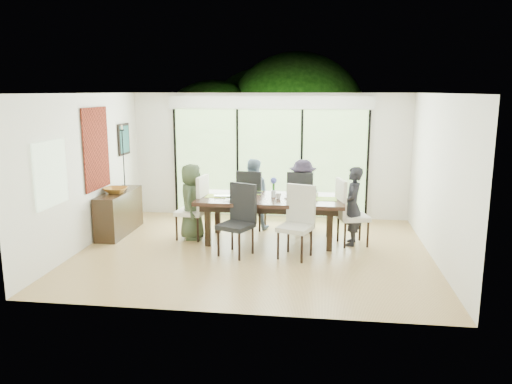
# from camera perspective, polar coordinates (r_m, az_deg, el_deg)

# --- Properties ---
(floor) EXTENTS (6.00, 5.00, 0.01)m
(floor) POSITION_cam_1_polar(r_m,az_deg,el_deg) (8.75, -0.22, -6.79)
(floor) COLOR olive
(floor) RESTS_ON ground
(ceiling) EXTENTS (6.00, 5.00, 0.01)m
(ceiling) POSITION_cam_1_polar(r_m,az_deg,el_deg) (8.31, -0.23, 11.25)
(ceiling) COLOR white
(ceiling) RESTS_ON wall_back
(wall_back) EXTENTS (6.00, 0.02, 2.70)m
(wall_back) POSITION_cam_1_polar(r_m,az_deg,el_deg) (10.89, 1.56, 4.16)
(wall_back) COLOR white
(wall_back) RESTS_ON floor
(wall_front) EXTENTS (6.00, 0.02, 2.70)m
(wall_front) POSITION_cam_1_polar(r_m,az_deg,el_deg) (5.99, -3.45, -1.93)
(wall_front) COLOR white
(wall_front) RESTS_ON floor
(wall_left) EXTENTS (0.02, 5.00, 2.70)m
(wall_left) POSITION_cam_1_polar(r_m,az_deg,el_deg) (9.31, -18.92, 2.29)
(wall_left) COLOR silver
(wall_left) RESTS_ON floor
(wall_right) EXTENTS (0.02, 5.00, 2.70)m
(wall_right) POSITION_cam_1_polar(r_m,az_deg,el_deg) (8.56, 20.18, 1.44)
(wall_right) COLOR silver
(wall_right) RESTS_ON floor
(glass_doors) EXTENTS (4.20, 0.02, 2.30)m
(glass_doors) POSITION_cam_1_polar(r_m,az_deg,el_deg) (10.87, 1.53, 3.35)
(glass_doors) COLOR #598C3F
(glass_doors) RESTS_ON wall_back
(blinds_header) EXTENTS (4.40, 0.06, 0.28)m
(blinds_header) POSITION_cam_1_polar(r_m,az_deg,el_deg) (10.75, 1.56, 10.21)
(blinds_header) COLOR white
(blinds_header) RESTS_ON wall_back
(mullion_a) EXTENTS (0.05, 0.04, 2.30)m
(mullion_a) POSITION_cam_1_polar(r_m,az_deg,el_deg) (11.27, -9.17, 3.49)
(mullion_a) COLOR black
(mullion_a) RESTS_ON wall_back
(mullion_b) EXTENTS (0.05, 0.04, 2.30)m
(mullion_b) POSITION_cam_1_polar(r_m,az_deg,el_deg) (10.95, -2.13, 3.41)
(mullion_b) COLOR black
(mullion_b) RESTS_ON wall_back
(mullion_c) EXTENTS (0.05, 0.04, 2.30)m
(mullion_c) POSITION_cam_1_polar(r_m,az_deg,el_deg) (10.81, 5.22, 3.26)
(mullion_c) COLOR black
(mullion_c) RESTS_ON wall_back
(mullion_d) EXTENTS (0.05, 0.04, 2.30)m
(mullion_d) POSITION_cam_1_polar(r_m,az_deg,el_deg) (10.85, 12.64, 3.05)
(mullion_d) COLOR black
(mullion_d) RESTS_ON wall_back
(side_window) EXTENTS (0.02, 0.90, 1.00)m
(side_window) POSITION_cam_1_polar(r_m,az_deg,el_deg) (8.23, -22.40, 1.96)
(side_window) COLOR #8CAD7F
(side_window) RESTS_ON wall_left
(deck) EXTENTS (6.00, 1.80, 0.10)m
(deck) POSITION_cam_1_polar(r_m,az_deg,el_deg) (12.01, 1.96, -1.94)
(deck) COLOR #503922
(deck) RESTS_ON ground
(rail_top) EXTENTS (6.00, 0.08, 0.06)m
(rail_top) POSITION_cam_1_polar(r_m,az_deg,el_deg) (12.67, 2.33, 1.53)
(rail_top) COLOR #533123
(rail_top) RESTS_ON deck
(foliage_left) EXTENTS (3.20, 3.20, 3.20)m
(foliage_left) POSITION_cam_1_polar(r_m,az_deg,el_deg) (13.81, -4.76, 6.05)
(foliage_left) COLOR #14380F
(foliage_left) RESTS_ON ground
(foliage_mid) EXTENTS (4.00, 4.00, 4.00)m
(foliage_mid) POSITION_cam_1_polar(r_m,az_deg,el_deg) (14.08, 4.61, 7.63)
(foliage_mid) COLOR #14380F
(foliage_mid) RESTS_ON ground
(foliage_right) EXTENTS (2.80, 2.80, 2.80)m
(foliage_right) POSITION_cam_1_polar(r_m,az_deg,el_deg) (13.36, 12.15, 4.88)
(foliage_right) COLOR #14380F
(foliage_right) RESTS_ON ground
(foliage_far) EXTENTS (3.60, 3.60, 3.60)m
(foliage_far) POSITION_cam_1_polar(r_m,az_deg,el_deg) (14.87, 0.86, 7.17)
(foliage_far) COLOR #14380F
(foliage_far) RESTS_ON ground
(table_top) EXTENTS (2.65, 1.21, 0.07)m
(table_top) POSITION_cam_1_polar(r_m,az_deg,el_deg) (9.11, 1.66, -0.84)
(table_top) COLOR black
(table_top) RESTS_ON floor
(table_apron) EXTENTS (2.43, 0.99, 0.11)m
(table_apron) POSITION_cam_1_polar(r_m,az_deg,el_deg) (9.13, 1.66, -1.45)
(table_apron) COLOR black
(table_apron) RESTS_ON floor
(table_leg_fl) EXTENTS (0.10, 0.10, 0.76)m
(table_leg_fl) POSITION_cam_1_polar(r_m,az_deg,el_deg) (8.97, -5.53, -3.81)
(table_leg_fl) COLOR black
(table_leg_fl) RESTS_ON floor
(table_leg_fr) EXTENTS (0.10, 0.10, 0.76)m
(table_leg_fr) POSITION_cam_1_polar(r_m,az_deg,el_deg) (8.75, 8.43, -4.27)
(table_leg_fr) COLOR black
(table_leg_fr) RESTS_ON floor
(table_leg_bl) EXTENTS (0.10, 0.10, 0.76)m
(table_leg_bl) POSITION_cam_1_polar(r_m,az_deg,el_deg) (9.78, -4.40, -2.50)
(table_leg_bl) COLOR black
(table_leg_bl) RESTS_ON floor
(table_leg_br) EXTENTS (0.10, 0.10, 0.76)m
(table_leg_br) POSITION_cam_1_polar(r_m,az_deg,el_deg) (9.58, 8.36, -2.89)
(table_leg_br) COLOR black
(table_leg_br) RESTS_ON floor
(chair_left_end) EXTENTS (0.56, 0.56, 1.21)m
(chair_left_end) POSITION_cam_1_polar(r_m,az_deg,el_deg) (9.42, -7.46, -1.70)
(chair_left_end) COLOR white
(chair_left_end) RESTS_ON floor
(chair_right_end) EXTENTS (0.62, 0.62, 1.21)m
(chair_right_end) POSITION_cam_1_polar(r_m,az_deg,el_deg) (9.13, 11.07, -2.24)
(chair_right_end) COLOR beige
(chair_right_end) RESTS_ON floor
(chair_far_left) EXTENTS (0.58, 0.58, 1.21)m
(chair_far_left) POSITION_cam_1_polar(r_m,az_deg,el_deg) (10.03, -0.40, -0.79)
(chair_far_left) COLOR black
(chair_far_left) RESTS_ON floor
(chair_far_right) EXTENTS (0.59, 0.59, 1.21)m
(chair_far_right) POSITION_cam_1_polar(r_m,az_deg,el_deg) (9.94, 5.31, -0.95)
(chair_far_right) COLOR black
(chair_far_right) RESTS_ON floor
(chair_near_left) EXTENTS (0.67, 0.67, 1.21)m
(chair_near_left) POSITION_cam_1_polar(r_m,az_deg,el_deg) (8.38, -2.36, -3.26)
(chair_near_left) COLOR black
(chair_near_left) RESTS_ON floor
(chair_near_right) EXTENTS (0.65, 0.65, 1.21)m
(chair_near_right) POSITION_cam_1_polar(r_m,az_deg,el_deg) (8.27, 4.49, -3.48)
(chair_near_right) COLOR beige
(chair_near_right) RESTS_ON floor
(person_left_end) EXTENTS (0.44, 0.68, 1.42)m
(person_left_end) POSITION_cam_1_polar(r_m,az_deg,el_deg) (9.39, -7.36, -1.08)
(person_left_end) COLOR #3B4A31
(person_left_end) RESTS_ON floor
(person_right_end) EXTENTS (0.48, 0.70, 1.42)m
(person_right_end) POSITION_cam_1_polar(r_m,az_deg,el_deg) (9.10, 10.97, -1.60)
(person_right_end) COLOR black
(person_right_end) RESTS_ON floor
(person_far_left) EXTENTS (0.68, 0.44, 1.42)m
(person_far_left) POSITION_cam_1_polar(r_m,az_deg,el_deg) (9.99, -0.42, -0.23)
(person_far_left) COLOR slate
(person_far_left) RESTS_ON floor
(person_far_right) EXTENTS (0.70, 0.48, 1.42)m
(person_far_right) POSITION_cam_1_polar(r_m,az_deg,el_deg) (9.90, 5.32, -0.38)
(person_far_right) COLOR black
(person_far_right) RESTS_ON floor
(placemat_left) EXTENTS (0.49, 0.35, 0.01)m
(placemat_left) POSITION_cam_1_polar(r_m,az_deg,el_deg) (9.25, -4.20, -0.46)
(placemat_left) COLOR #9FB741
(placemat_left) RESTS_ON table_top
(placemat_right) EXTENTS (0.49, 0.35, 0.01)m
(placemat_right) POSITION_cam_1_polar(r_m,az_deg,el_deg) (9.06, 7.65, -0.78)
(placemat_right) COLOR #88AF3E
(placemat_right) RESTS_ON table_top
(placemat_far_l) EXTENTS (0.49, 0.35, 0.01)m
(placemat_far_l) POSITION_cam_1_polar(r_m,az_deg,el_deg) (9.55, -0.78, -0.05)
(placemat_far_l) COLOR #90BF44
(placemat_far_l) RESTS_ON table_top
(placemat_far_r) EXTENTS (0.49, 0.35, 0.01)m
(placemat_far_r) POSITION_cam_1_polar(r_m,az_deg,el_deg) (9.46, 5.23, -0.20)
(placemat_far_r) COLOR #90BE44
(placemat_far_r) RESTS_ON table_top
(placemat_paper) EXTENTS (0.49, 0.35, 0.01)m
(placemat_paper) POSITION_cam_1_polar(r_m,az_deg,el_deg) (8.88, -2.06, -0.92)
(placemat_paper) COLOR white
(placemat_paper) RESTS_ON table_top
(tablet_far_l) EXTENTS (0.29, 0.20, 0.01)m
(tablet_far_l) POSITION_cam_1_polar(r_m,az_deg,el_deg) (9.48, -0.22, -0.06)
(tablet_far_l) COLOR black
(tablet_far_l) RESTS_ON table_top
(tablet_far_r) EXTENTS (0.26, 0.19, 0.01)m
(tablet_far_r) POSITION_cam_1_polar(r_m,az_deg,el_deg) (9.41, 4.92, -0.20)
(tablet_far_r) COLOR black
(tablet_far_r) RESTS_ON table_top
(papers) EXTENTS (0.33, 0.24, 0.00)m
(papers) POSITION_cam_1_polar(r_m,az_deg,el_deg) (9.01, 6.07, -0.81)
(papers) COLOR white
(papers) RESTS_ON table_top
(platter_base) EXTENTS (0.29, 0.29, 0.03)m
(platter_base) POSITION_cam_1_polar(r_m,az_deg,el_deg) (8.88, -2.06, -0.82)
(platter_base) COLOR white
(platter_base) RESTS_ON table_top
(platter_snacks) EXTENTS (0.22, 0.22, 0.02)m
(platter_snacks) POSITION_cam_1_polar(r_m,az_deg,el_deg) (8.88, -2.06, -0.69)
(platter_snacks) COLOR orange
(platter_snacks) RESTS_ON table_top
(vase) EXTENTS (0.09, 0.09, 0.13)m
(vase) POSITION_cam_1_polar(r_m,az_deg,el_deg) (9.13, 2.01, -0.18)
(vase) COLOR silver
(vase) RESTS_ON table_top
(hyacinth_stems) EXTENTS (0.04, 0.04, 0.18)m
(hyacinth_stems) POSITION_cam_1_polar(r_m,az_deg,el_deg) (9.11, 2.02, 0.64)
(hyacinth_stems) COLOR #337226
(hyacinth_stems) RESTS_ON table_top
(hyacinth_blooms) EXTENTS (0.12, 0.12, 0.12)m
(hyacinth_blooms) POSITION_cam_1_polar(r_m,az_deg,el_deg) (9.09, 2.02, 1.32)
(hyacinth_blooms) COLOR #4850B4
(hyacinth_blooms) RESTS_ON table_top
(laptop) EXTENTS (0.39, 0.27, 0.03)m
(laptop) POSITION_cam_1_polar(r_m,az_deg,el_deg) (9.13, -3.71, -0.53)
(laptop) COLOR silver
(laptop) RESTS_ON table_top
(cup_a) EXTENTS (0.19, 0.19, 0.11)m
(cup_a) POSITION_cam_1_polar(r_m,az_deg,el_deg) (9.33, -2.52, -0.01)
(cup_a) COLOR white
(cup_a) RESTS_ON table_top
(cup_b) EXTENTS (0.13, 0.13, 0.10)m
(cup_b) POSITION_cam_1_polar(r_m,az_deg,el_deg) (8.98, 2.55, -0.48)
(cup_b) COLOR white
(cup_b) RESTS_ON table_top
(cup_c) EXTENTS (0.14, 0.14, 0.11)m
(cup_c) POSITION_cam_1_polar(r_m,az_deg,el_deg) (9.15, 6.72, -0.32)
(cup_c) COLOR white
(cup_c) RESTS_ON table_top
(book) EXTENTS (0.19, 0.26, 0.02)m
(book) POSITION_cam_1_polar(r_m,az_deg,el_deg) (9.13, 3.26, -0.55)
(book) COLOR white
(book) RESTS_ON table_top
(sideboard) EXTENTS (0.41, 1.46, 0.82)m
(sideboard) POSITION_cam_1_polar(r_m,az_deg,el_deg) (10.08, -15.37, -2.28)
(sideboard) COLOR black
(sideboard) RESTS_ON floor
(bowl) EXTENTS (0.44, 0.44, 0.11)m
(bowl) POSITION_cam_1_polar(r_m,az_deg,el_deg) (9.89, -15.73, 0.20)
(bowl) COLOR #915C1F
(bowl) RESTS_ON sideboard
(candlestick_base) EXTENTS (0.09, 0.09, 0.04)m
(candlestick_base) POSITION_cam_1_polar(r_m,az_deg,el_deg) (10.30, -14.75, 0.50)
(candlestick_base) COLOR black
(candlestick_base) RESTS_ON sideboard
(candlestick_shaft) EXTENTS (0.02, 0.02, 1.14)m
(candlestick_shaft) POSITION_cam_1_polar(r_m,az_deg,el_deg) (10.21, -14.91, 3.67)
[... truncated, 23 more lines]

